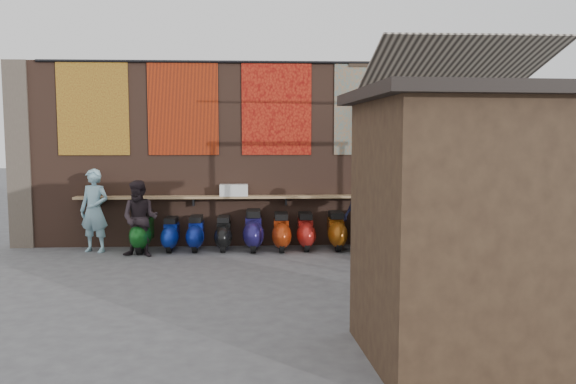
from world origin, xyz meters
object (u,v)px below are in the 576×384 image
object	(u,v)px
scooter_stool_1	(171,234)
scooter_stool_7	(336,231)
shopper_tan	(438,227)
shopper_navy	(369,217)
scooter_stool_4	(253,230)
scooter_stool_3	(224,234)
scooter_stool_0	(143,232)
scooter_stool_5	(281,232)
scooter_stool_6	(306,231)
market_stall	(488,232)
scooter_stool_9	(389,232)
shopper_grey	(461,220)
scooter_stool_8	(361,230)
diner_right	(140,219)
scooter_stool_2	(196,233)
shelf_box	(234,190)
diner_left	(94,211)

from	to	relation	value
scooter_stool_1	scooter_stool_7	xyz separation A→B (m)	(3.50, -0.02, 0.05)
shopper_tan	shopper_navy	bearing A→B (deg)	122.60
scooter_stool_4	scooter_stool_3	bearing A→B (deg)	177.18
scooter_stool_0	scooter_stool_5	bearing A→B (deg)	-0.02
scooter_stool_6	market_stall	xyz separation A→B (m)	(1.46, -5.98, 0.99)
scooter_stool_9	scooter_stool_1	bearing A→B (deg)	179.24
scooter_stool_6	shopper_grey	world-z (taller)	shopper_grey
scooter_stool_7	scooter_stool_9	bearing A→B (deg)	-2.28
scooter_stool_5	scooter_stool_1	bearing A→B (deg)	178.15
scooter_stool_4	scooter_stool_1	bearing A→B (deg)	178.33
scooter_stool_8	diner_right	xyz separation A→B (m)	(-4.53, -0.51, 0.36)
shopper_grey	market_stall	bearing A→B (deg)	118.65
diner_right	shopper_navy	xyz separation A→B (m)	(4.48, -0.63, 0.09)
scooter_stool_2	scooter_stool_1	bearing A→B (deg)	179.16
scooter_stool_4	scooter_stool_7	distance (m)	1.77
scooter_stool_1	scooter_stool_6	bearing A→B (deg)	0.10
scooter_stool_2	diner_right	bearing A→B (deg)	-151.93
shelf_box	scooter_stool_5	xyz separation A→B (m)	(1.00, -0.33, -0.86)
shelf_box	scooter_stool_4	bearing A→B (deg)	-36.47
scooter_stool_2	scooter_stool_4	bearing A→B (deg)	-2.04
shelf_box	scooter_stool_1	world-z (taller)	shelf_box
shopper_navy	shopper_tan	distance (m)	1.31
scooter_stool_4	shopper_tan	distance (m)	3.83
shelf_box	scooter_stool_6	bearing A→B (deg)	-9.41
scooter_stool_8	diner_left	xyz separation A→B (m)	(-5.58, 0.01, 0.46)
scooter_stool_2	market_stall	world-z (taller)	market_stall
scooter_stool_6	scooter_stool_8	distance (m)	1.18
scooter_stool_3	scooter_stool_6	size ratio (longest dim) A/B	0.93
shelf_box	scooter_stool_8	bearing A→B (deg)	-6.50
scooter_stool_6	scooter_stool_0	bearing A→B (deg)	-178.67
diner_left	market_stall	size ratio (longest dim) A/B	0.63
scooter_stool_0	diner_left	xyz separation A→B (m)	(-0.99, 0.03, 0.44)
scooter_stool_0	scooter_stool_9	bearing A→B (deg)	0.14
scooter_stool_0	shopper_tan	xyz separation A→B (m)	(5.67, -1.76, 0.34)
shopper_tan	market_stall	bearing A→B (deg)	-128.66
scooter_stool_0	market_stall	size ratio (longest dim) A/B	0.32
shopper_grey	market_stall	world-z (taller)	market_stall
scooter_stool_2	shopper_tan	world-z (taller)	shopper_tan
scooter_stool_3	scooter_stool_8	distance (m)	2.91
shopper_grey	shopper_tan	size ratio (longest dim) A/B	1.18
scooter_stool_8	scooter_stool_7	bearing A→B (deg)	176.27
scooter_stool_4	scooter_stool_6	xyz separation A→B (m)	(1.11, 0.06, -0.04)
scooter_stool_7	market_stall	xyz separation A→B (m)	(0.81, -5.96, 0.98)
scooter_stool_2	shopper_navy	distance (m)	3.67
scooter_stool_5	shopper_tan	size ratio (longest dim) A/B	0.54
scooter_stool_3	scooter_stool_7	xyz separation A→B (m)	(2.39, 0.00, 0.04)
scooter_stool_1	diner_right	bearing A→B (deg)	-132.39
scooter_stool_6	scooter_stool_7	xyz separation A→B (m)	(0.66, -0.02, 0.01)
scooter_stool_3	diner_left	distance (m)	2.71
shopper_grey	scooter_stool_1	bearing A→B (deg)	24.72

